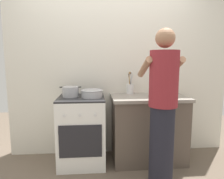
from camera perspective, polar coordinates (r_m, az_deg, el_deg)
ground at (r=2.89m, az=-0.84°, el=-20.39°), size 6.00×6.00×0.00m
back_wall at (r=3.06m, az=2.21°, el=5.71°), size 3.20×0.10×2.50m
countertop at (r=2.93m, az=9.90°, el=-10.45°), size 1.00×0.60×0.90m
stove_range at (r=2.84m, az=-8.26°, el=-11.06°), size 0.60×0.62×0.90m
pot at (r=2.78m, az=-11.30°, el=-0.58°), size 0.28×0.21×0.13m
mixing_bowl at (r=2.69m, az=-5.53°, el=-1.01°), size 0.28×0.28×0.10m
utensil_crock at (r=2.95m, az=4.98°, el=0.62°), size 0.10×0.10×0.32m
spice_bottle at (r=2.84m, az=10.89°, el=-0.77°), size 0.04×0.04×0.10m
oil_bottle at (r=2.84m, az=15.45°, el=-0.06°), size 0.06×0.06×0.22m
person at (r=2.26m, az=13.71°, el=-5.44°), size 0.41×0.50×1.70m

